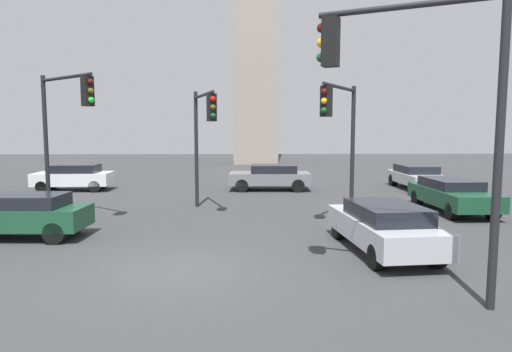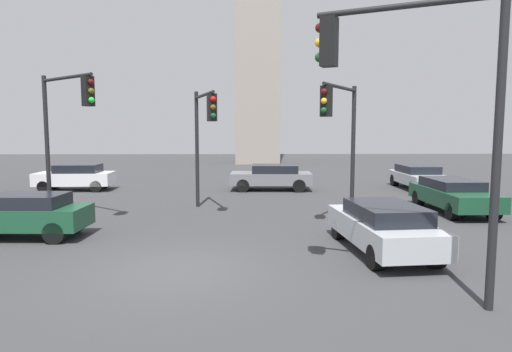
% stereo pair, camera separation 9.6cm
% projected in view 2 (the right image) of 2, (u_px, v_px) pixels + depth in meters
% --- Properties ---
extents(ground_plane, '(100.27, 100.27, 0.00)m').
position_uv_depth(ground_plane, '(178.00, 270.00, 10.65)').
color(ground_plane, '#38383A').
extents(traffic_light_0, '(3.19, 1.71, 5.98)m').
position_uv_depth(traffic_light_0, '(413.00, 84.00, 8.54)').
color(traffic_light_0, black).
rests_on(traffic_light_0, ground_plane).
extents(traffic_light_1, '(1.16, 3.23, 4.96)m').
position_uv_depth(traffic_light_1, '(204.00, 125.00, 17.64)').
color(traffic_light_1, black).
rests_on(traffic_light_1, ground_plane).
extents(traffic_light_2, '(2.65, 2.25, 5.38)m').
position_uv_depth(traffic_light_2, '(66.00, 115.00, 15.99)').
color(traffic_light_2, black).
rests_on(traffic_light_2, ground_plane).
extents(traffic_light_3, '(1.80, 2.81, 4.99)m').
position_uv_depth(traffic_light_3, '(341.00, 123.00, 15.74)').
color(traffic_light_3, black).
rests_on(traffic_light_3, ground_plane).
extents(car_0, '(3.97, 1.83, 1.37)m').
position_uv_depth(car_0, '(24.00, 214.00, 13.79)').
color(car_0, '#19472D').
rests_on(car_0, ground_plane).
extents(car_1, '(1.96, 4.75, 1.34)m').
position_uv_depth(car_1, '(453.00, 194.00, 18.15)').
color(car_1, '#19472D').
rests_on(car_1, ground_plane).
extents(car_2, '(4.51, 2.21, 1.41)m').
position_uv_depth(car_2, '(272.00, 176.00, 24.67)').
color(car_2, slate).
rests_on(car_2, ground_plane).
extents(car_4, '(4.11, 1.93, 1.44)m').
position_uv_depth(car_4, '(76.00, 177.00, 24.53)').
color(car_4, silver).
rests_on(car_4, ground_plane).
extents(car_5, '(2.20, 4.63, 1.37)m').
position_uv_depth(car_5, '(383.00, 226.00, 12.16)').
color(car_5, '#ADB2B7').
rests_on(car_5, ground_plane).
extents(car_7, '(1.99, 4.61, 1.34)m').
position_uv_depth(car_7, '(418.00, 176.00, 25.02)').
color(car_7, '#ADB2B7').
rests_on(car_7, ground_plane).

